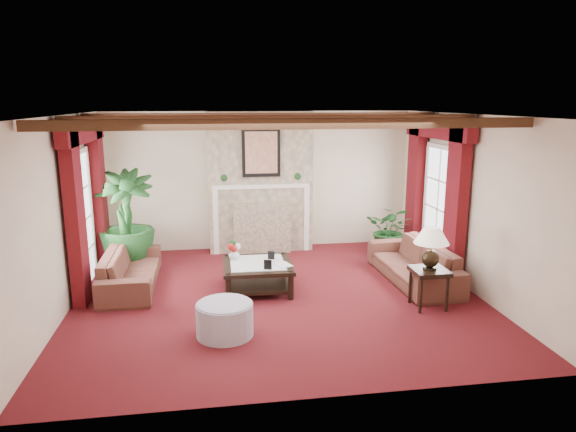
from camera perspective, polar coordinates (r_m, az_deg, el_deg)
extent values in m
plane|color=#470C10|center=(7.86, -1.10, -8.93)|extent=(6.00, 6.00, 0.00)
plane|color=white|center=(7.31, -1.19, 11.14)|extent=(6.00, 6.00, 0.00)
cube|color=beige|center=(10.16, -3.20, 3.93)|extent=(6.00, 0.02, 2.70)
cube|color=beige|center=(7.68, -23.91, -0.03)|extent=(0.02, 5.50, 2.70)
cube|color=beige|center=(8.40, 19.60, 1.34)|extent=(0.02, 5.50, 2.70)
imported|color=#3B1016|center=(8.51, -17.11, -5.02)|extent=(2.02, 0.63, 0.78)
imported|color=#3B1016|center=(8.64, 13.81, -4.38)|extent=(2.17, 0.78, 0.83)
imported|color=black|center=(9.41, -17.43, -2.74)|extent=(1.07, 1.79, 0.98)
imported|color=black|center=(10.04, 11.27, -2.09)|extent=(1.73, 1.74, 0.75)
cylinder|color=#9F99AD|center=(6.63, -7.04, -11.35)|extent=(0.72, 0.72, 0.42)
imported|color=silver|center=(8.18, -6.01, -4.25)|extent=(0.22, 0.23, 0.18)
imported|color=black|center=(7.78, -1.17, -4.69)|extent=(0.22, 0.15, 0.28)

